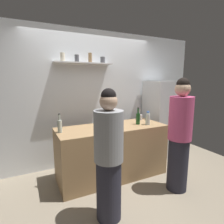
{
  "coord_description": "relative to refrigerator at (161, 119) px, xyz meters",
  "views": [
    {
      "loc": [
        -1.25,
        -2.19,
        1.67
      ],
      "look_at": [
        0.07,
        0.49,
        1.14
      ],
      "focal_mm": 29.21,
      "sensor_mm": 36.0,
      "label": 1
    }
  ],
  "objects": [
    {
      "name": "ground_plane",
      "position": [
        -1.44,
        -0.85,
        -0.82
      ],
      "size": [
        5.28,
        5.28,
        0.0
      ],
      "primitive_type": "plane",
      "color": "gray"
    },
    {
      "name": "baking_pan",
      "position": [
        -1.47,
        -0.39,
        0.09
      ],
      "size": [
        0.34,
        0.24,
        0.05
      ],
      "primitive_type": "cube",
      "color": "gray",
      "rests_on": "counter"
    },
    {
      "name": "counter",
      "position": [
        -1.37,
        -0.36,
        -0.38
      ],
      "size": [
        1.84,
        0.72,
        0.89
      ],
      "primitive_type": "cube",
      "color": "#9E7A51",
      "rests_on": "ground"
    },
    {
      "name": "refrigerator",
      "position": [
        0.0,
        0.0,
        0.0
      ],
      "size": [
        0.61,
        0.63,
        1.64
      ],
      "color": "silver",
      "rests_on": "ground"
    },
    {
      "name": "back_wall_assembly",
      "position": [
        -1.44,
        0.4,
        0.48
      ],
      "size": [
        4.8,
        0.32,
        2.6
      ],
      "color": "white",
      "rests_on": "ground"
    },
    {
      "name": "water_bottle_plastic",
      "position": [
        -0.75,
        -0.51,
        0.17
      ],
      "size": [
        0.08,
        0.08,
        0.23
      ],
      "color": "silver",
      "rests_on": "counter"
    },
    {
      "name": "wine_bottle_green_glass",
      "position": [
        -0.89,
        -0.41,
        0.18
      ],
      "size": [
        0.07,
        0.07,
        0.3
      ],
      "color": "#19471E",
      "rests_on": "counter"
    },
    {
      "name": "wine_bottle_pale_glass",
      "position": [
        -2.23,
        -0.33,
        0.17
      ],
      "size": [
        0.07,
        0.07,
        0.29
      ],
      "color": "#B2BFB2",
      "rests_on": "counter"
    },
    {
      "name": "person_pink_top",
      "position": [
        -0.65,
        -1.16,
        0.02
      ],
      "size": [
        0.34,
        0.34,
        1.7
      ],
      "rotation": [
        0.0,
        0.0,
        4.02
      ],
      "color": "#262633",
      "rests_on": "ground"
    },
    {
      "name": "utensil_holder",
      "position": [
        -0.64,
        -0.12,
        0.12
      ],
      "size": [
        0.09,
        0.09,
        0.22
      ],
      "color": "#B2B2B7",
      "rests_on": "counter"
    },
    {
      "name": "person_grey_hoodie",
      "position": [
        -1.84,
        -1.24,
        -0.05
      ],
      "size": [
        0.34,
        0.34,
        1.58
      ],
      "rotation": [
        0.0,
        0.0,
        2.45
      ],
      "color": "#262633",
      "rests_on": "ground"
    }
  ]
}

